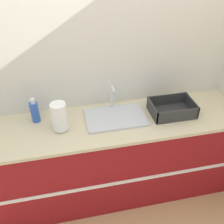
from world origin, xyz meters
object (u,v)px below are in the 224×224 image
object	(u,v)px
sink	(115,116)
paper_towel_roll	(59,117)
bottle_blue	(35,111)
dish_rack	(172,109)

from	to	relation	value
sink	paper_towel_roll	distance (m)	0.49
paper_towel_roll	bottle_blue	world-z (taller)	paper_towel_roll
paper_towel_roll	bottle_blue	bearing A→B (deg)	141.72
sink	bottle_blue	size ratio (longest dim) A/B	2.29
sink	paper_towel_roll	bearing A→B (deg)	-173.34
sink	dish_rack	world-z (taller)	sink
dish_rack	bottle_blue	world-z (taller)	bottle_blue
bottle_blue	sink	bearing A→B (deg)	-8.69
paper_towel_roll	bottle_blue	xyz separation A→B (m)	(-0.20, 0.16, -0.03)
sink	dish_rack	distance (m)	0.51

